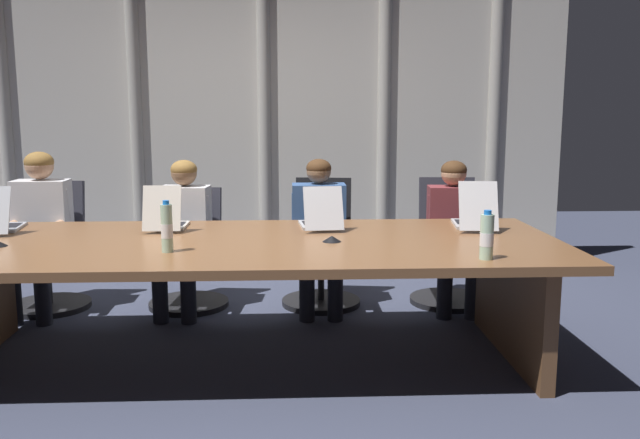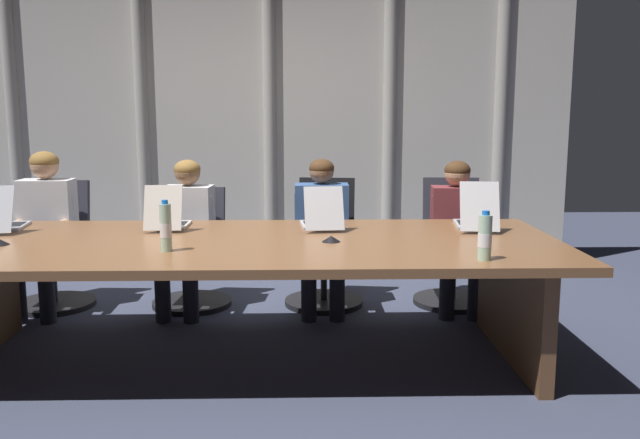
{
  "view_description": "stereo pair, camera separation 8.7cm",
  "coord_description": "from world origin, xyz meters",
  "px_view_note": "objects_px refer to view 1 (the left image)",
  "views": [
    {
      "loc": [
        0.27,
        -3.84,
        1.48
      ],
      "look_at": [
        0.46,
        0.13,
        0.83
      ],
      "focal_mm": 37.69,
      "sensor_mm": 36.0,
      "label": 1
    },
    {
      "loc": [
        0.36,
        -3.85,
        1.48
      ],
      "look_at": [
        0.46,
        0.13,
        0.83
      ],
      "focal_mm": 37.69,
      "sensor_mm": 36.0,
      "label": 2
    }
  ],
  "objects_px": {
    "conference_mic_left_side": "(332,239)",
    "office_chair_left_mid": "(189,263)",
    "water_bottle_primary": "(487,237)",
    "person_center": "(319,226)",
    "office_chair_center": "(322,259)",
    "person_right_mid": "(454,226)",
    "laptop_left_mid": "(166,220)",
    "office_chair_right_mid": "(449,257)",
    "person_left_mid": "(183,228)",
    "laptop_center": "(320,219)",
    "water_bottle_secondary": "(167,228)",
    "office_chair_left_end": "(50,262)",
    "laptop_right_mid": "(474,218)",
    "person_left_end": "(39,223)"
  },
  "relations": [
    {
      "from": "conference_mic_left_side",
      "to": "office_chair_left_mid",
      "type": "bearing_deg",
      "value": 129.25
    },
    {
      "from": "water_bottle_primary",
      "to": "conference_mic_left_side",
      "type": "xyz_separation_m",
      "value": [
        -0.76,
        0.49,
        -0.1
      ]
    },
    {
      "from": "person_center",
      "to": "conference_mic_left_side",
      "type": "height_order",
      "value": "person_center"
    },
    {
      "from": "office_chair_center",
      "to": "person_right_mid",
      "type": "height_order",
      "value": "person_right_mid"
    },
    {
      "from": "laptop_left_mid",
      "to": "office_chair_right_mid",
      "type": "xyz_separation_m",
      "value": [
        2.02,
        0.78,
        -0.44
      ]
    },
    {
      "from": "person_left_mid",
      "to": "laptop_left_mid",
      "type": "bearing_deg",
      "value": 5.25
    },
    {
      "from": "laptop_center",
      "to": "conference_mic_left_side",
      "type": "height_order",
      "value": "laptop_center"
    },
    {
      "from": "office_chair_left_mid",
      "to": "laptop_center",
      "type": "bearing_deg",
      "value": 57.23
    },
    {
      "from": "laptop_left_mid",
      "to": "person_left_mid",
      "type": "relative_size",
      "value": 0.36
    },
    {
      "from": "office_chair_right_mid",
      "to": "water_bottle_primary",
      "type": "xyz_separation_m",
      "value": [
        -0.23,
        -1.73,
        0.49
      ]
    },
    {
      "from": "office_chair_left_mid",
      "to": "person_center",
      "type": "distance_m",
      "value": 1.04
    },
    {
      "from": "office_chair_left_mid",
      "to": "water_bottle_secondary",
      "type": "relative_size",
      "value": 3.17
    },
    {
      "from": "laptop_left_mid",
      "to": "laptop_center",
      "type": "height_order",
      "value": "laptop_left_mid"
    },
    {
      "from": "laptop_left_mid",
      "to": "office_chair_left_end",
      "type": "height_order",
      "value": "laptop_left_mid"
    },
    {
      "from": "office_chair_left_end",
      "to": "laptop_left_mid",
      "type": "bearing_deg",
      "value": 55.68
    },
    {
      "from": "person_left_mid",
      "to": "conference_mic_left_side",
      "type": "xyz_separation_m",
      "value": [
        1.02,
        -1.07,
        0.12
      ]
    },
    {
      "from": "conference_mic_left_side",
      "to": "office_chair_left_end",
      "type": "bearing_deg",
      "value": 148.89
    },
    {
      "from": "office_chair_center",
      "to": "person_left_mid",
      "type": "height_order",
      "value": "person_left_mid"
    },
    {
      "from": "person_center",
      "to": "conference_mic_left_side",
      "type": "bearing_deg",
      "value": 1.34
    },
    {
      "from": "laptop_right_mid",
      "to": "conference_mic_left_side",
      "type": "bearing_deg",
      "value": 121.43
    },
    {
      "from": "office_chair_left_end",
      "to": "person_left_mid",
      "type": "distance_m",
      "value": 1.08
    },
    {
      "from": "office_chair_left_end",
      "to": "water_bottle_secondary",
      "type": "relative_size",
      "value": 3.37
    },
    {
      "from": "office_chair_left_end",
      "to": "person_left_mid",
      "type": "xyz_separation_m",
      "value": [
        1.03,
        -0.16,
        0.28
      ]
    },
    {
      "from": "laptop_right_mid",
      "to": "office_chair_center",
      "type": "distance_m",
      "value": 1.32
    },
    {
      "from": "person_center",
      "to": "person_right_mid",
      "type": "height_order",
      "value": "person_center"
    },
    {
      "from": "laptop_left_mid",
      "to": "person_left_mid",
      "type": "distance_m",
      "value": 0.63
    },
    {
      "from": "office_chair_left_end",
      "to": "person_left_end",
      "type": "height_order",
      "value": "person_left_end"
    },
    {
      "from": "person_left_mid",
      "to": "water_bottle_secondary",
      "type": "relative_size",
      "value": 3.99
    },
    {
      "from": "laptop_left_mid",
      "to": "person_left_end",
      "type": "bearing_deg",
      "value": 59.26
    },
    {
      "from": "office_chair_right_mid",
      "to": "person_right_mid",
      "type": "height_order",
      "value": "person_right_mid"
    },
    {
      "from": "water_bottle_primary",
      "to": "office_chair_right_mid",
      "type": "bearing_deg",
      "value": 82.28
    },
    {
      "from": "person_left_end",
      "to": "laptop_center",
      "type": "bearing_deg",
      "value": 72.44
    },
    {
      "from": "office_chair_left_end",
      "to": "person_right_mid",
      "type": "distance_m",
      "value": 3.05
    },
    {
      "from": "person_left_mid",
      "to": "water_bottle_secondary",
      "type": "height_order",
      "value": "person_left_mid"
    },
    {
      "from": "laptop_left_mid",
      "to": "person_left_end",
      "type": "relative_size",
      "value": 0.34
    },
    {
      "from": "laptop_center",
      "to": "person_center",
      "type": "xyz_separation_m",
      "value": [
        0.02,
        0.62,
        -0.15
      ]
    },
    {
      "from": "person_left_end",
      "to": "conference_mic_left_side",
      "type": "height_order",
      "value": "person_left_end"
    },
    {
      "from": "laptop_right_mid",
      "to": "office_chair_left_mid",
      "type": "relative_size",
      "value": 0.57
    },
    {
      "from": "laptop_left_mid",
      "to": "office_chair_right_mid",
      "type": "bearing_deg",
      "value": -68.53
    },
    {
      "from": "water_bottle_primary",
      "to": "conference_mic_left_side",
      "type": "height_order",
      "value": "water_bottle_primary"
    },
    {
      "from": "office_chair_right_mid",
      "to": "person_center",
      "type": "xyz_separation_m",
      "value": [
        -1.01,
        -0.16,
        0.28
      ]
    },
    {
      "from": "office_chair_left_mid",
      "to": "water_bottle_secondary",
      "type": "bearing_deg",
      "value": 10.18
    },
    {
      "from": "laptop_center",
      "to": "person_left_mid",
      "type": "relative_size",
      "value": 0.39
    },
    {
      "from": "laptop_right_mid",
      "to": "office_chair_left_mid",
      "type": "xyz_separation_m",
      "value": [
        -1.95,
        0.81,
        -0.46
      ]
    },
    {
      "from": "person_left_mid",
      "to": "person_center",
      "type": "distance_m",
      "value": 1.0
    },
    {
      "from": "laptop_left_mid",
      "to": "person_left_end",
      "type": "distance_m",
      "value": 1.21
    },
    {
      "from": "office_chair_right_mid",
      "to": "person_left_mid",
      "type": "relative_size",
      "value": 0.85
    },
    {
      "from": "laptop_center",
      "to": "office_chair_right_mid",
      "type": "relative_size",
      "value": 0.46
    },
    {
      "from": "laptop_center",
      "to": "office_chair_right_mid",
      "type": "height_order",
      "value": "laptop_center"
    },
    {
      "from": "laptop_center",
      "to": "person_left_end",
      "type": "relative_size",
      "value": 0.37
    }
  ]
}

